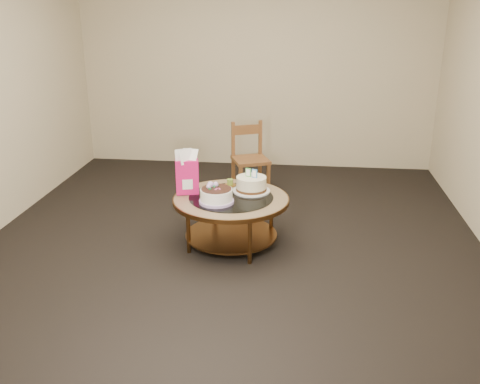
# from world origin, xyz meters

# --- Properties ---
(ground) EXTENTS (5.00, 5.00, 0.00)m
(ground) POSITION_xyz_m (0.00, 0.00, 0.00)
(ground) COLOR black
(ground) RESTS_ON ground
(room_walls) EXTENTS (4.52, 5.02, 2.61)m
(room_walls) POSITION_xyz_m (0.00, 0.00, 1.54)
(room_walls) COLOR #BAAC8C
(room_walls) RESTS_ON ground
(coffee_table) EXTENTS (1.02, 1.02, 0.46)m
(coffee_table) POSITION_xyz_m (0.00, -0.00, 0.38)
(coffee_table) COLOR brown
(coffee_table) RESTS_ON ground
(decorated_cake) EXTENTS (0.30, 0.30, 0.17)m
(decorated_cake) POSITION_xyz_m (-0.11, -0.15, 0.51)
(decorated_cake) COLOR #B493D0
(decorated_cake) RESTS_ON coffee_table
(cream_cake) EXTENTS (0.34, 0.34, 0.21)m
(cream_cake) POSITION_xyz_m (0.16, 0.16, 0.52)
(cream_cake) COLOR white
(cream_cake) RESTS_ON coffee_table
(gift_bag) EXTENTS (0.22, 0.18, 0.40)m
(gift_bag) POSITION_xyz_m (-0.40, 0.05, 0.65)
(gift_bag) COLOR #E0156A
(gift_bag) RESTS_ON coffee_table
(pillar_candle) EXTENTS (0.11, 0.11, 0.08)m
(pillar_candle) POSITION_xyz_m (-0.04, 0.27, 0.48)
(pillar_candle) COLOR tan
(pillar_candle) RESTS_ON coffee_table
(dining_chair) EXTENTS (0.48, 0.48, 0.80)m
(dining_chair) POSITION_xyz_m (0.03, 1.37, 0.41)
(dining_chair) COLOR brown
(dining_chair) RESTS_ON ground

